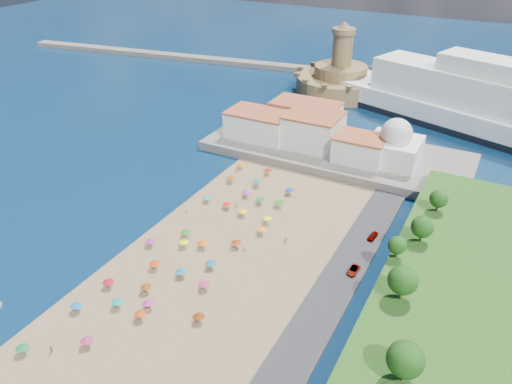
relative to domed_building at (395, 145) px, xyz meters
The scene contains 11 objects.
ground 77.60m from the domed_building, 112.91° to the right, with size 700.00×700.00×0.00m, color #071938.
terrace 21.44m from the domed_building, behind, with size 90.00×36.00×3.00m, color #59544C.
jetty 56.51m from the domed_building, 138.62° to the left, with size 18.00×70.00×2.40m, color #59544C.
breakwater 162.43m from the domed_building, 149.64° to the left, with size 200.00×7.00×2.60m, color #59544C.
waterfront_buildings 33.17m from the domed_building, behind, with size 57.00×29.00×11.00m.
domed_building is the anchor object (origin of this frame).
fortress 79.11m from the domed_building, 122.08° to the left, with size 40.00×40.00×32.40m.
beach_parasols 85.91m from the domed_building, 111.37° to the right, with size 31.03×118.22×2.20m.
beachgoers 72.01m from the domed_building, 117.10° to the right, with size 35.98×103.73×1.86m.
parked_cars 70.15m from the domed_building, 85.06° to the right, with size 2.33×67.51×1.41m.
hillside_trees 79.51m from the domed_building, 76.07° to the right, with size 14.75×105.19×8.12m.
Camera 1 is at (58.96, -78.94, 75.04)m, focal length 35.00 mm.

